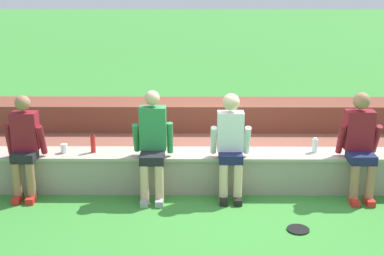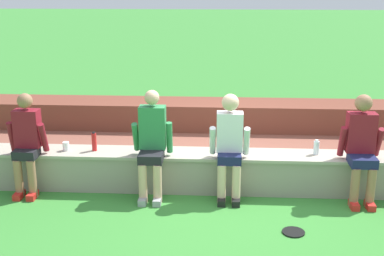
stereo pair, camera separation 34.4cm
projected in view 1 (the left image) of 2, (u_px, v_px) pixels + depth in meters
ground_plane at (230, 195)px, 6.78m from camera, size 80.00×80.00×0.00m
stone_seating_wall at (230, 170)px, 6.93m from camera, size 7.76×0.51×0.52m
brick_bleachers at (224, 136)px, 8.15m from camera, size 9.47×1.45×0.85m
person_far_left at (25, 144)px, 6.57m from camera, size 0.51×0.48×1.35m
person_left_of_center at (153, 143)px, 6.57m from camera, size 0.52×0.59×1.40m
person_center at (231, 143)px, 6.54m from camera, size 0.51×0.50×1.38m
person_right_of_center at (360, 143)px, 6.57m from camera, size 0.54×0.58×1.38m
water_bottle_near_left at (315, 145)px, 6.85m from camera, size 0.07×0.07×0.20m
water_bottle_mid_left at (93, 143)px, 6.84m from camera, size 0.06×0.06×0.26m
plastic_cup_right_end at (64, 148)px, 6.84m from camera, size 0.09×0.09×0.12m
frisbee at (298, 229)px, 5.85m from camera, size 0.26×0.26×0.02m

